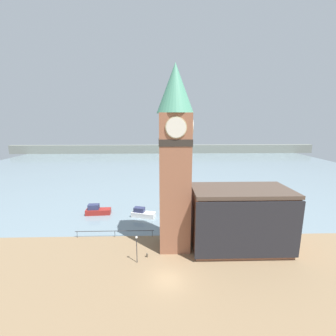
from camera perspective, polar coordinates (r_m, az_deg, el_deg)
name	(u,v)px	position (r m, az deg, el deg)	size (l,w,h in m)	color
ground_plane	(168,280)	(29.73, 0.05, -26.54)	(160.00, 160.00, 0.00)	#846B4C
water	(164,166)	(95.79, -1.14, 0.53)	(160.00, 120.00, 0.00)	gray
far_shoreline	(163,149)	(134.94, -1.28, 4.83)	(180.00, 3.00, 5.00)	gray
pier_railing	(115,231)	(38.75, -13.38, -15.41)	(12.74, 0.08, 1.09)	#333338
clock_tower	(175,156)	(31.15, 1.76, 3.08)	(4.93, 4.93, 25.88)	#935B42
pier_building	(240,219)	(35.02, 17.77, -12.17)	(14.01, 7.33, 9.12)	#935B42
boat_near	(142,213)	(45.39, -6.50, -11.39)	(4.91, 2.98, 1.88)	silver
boat_far	(97,210)	(48.47, -17.52, -10.24)	(4.96, 2.13, 2.10)	maroon
mooring_bollard_near	(147,255)	(33.41, -5.34, -21.12)	(0.27, 0.27, 0.61)	brown
lamp_post	(137,244)	(31.29, -7.98, -18.61)	(0.32, 0.32, 3.80)	#2D2D33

